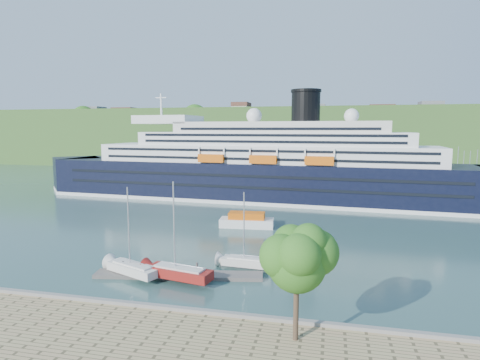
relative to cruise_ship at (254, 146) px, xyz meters
The scene contains 10 objects.
ground 59.22m from the cruise_ship, 90.22° to the right, with size 400.00×400.00×0.00m, color #284844.
far_hillside 87.01m from the cruise_ship, 90.15° to the left, with size 400.00×50.00×24.00m, color #3D6126.
quay_coping 59.20m from the cruise_ship, 90.22° to the right, with size 220.00×0.50×0.30m, color slate.
cruise_ship is the anchor object (origin of this frame).
promenade_tree 62.70m from the cruise_ship, 76.38° to the right, with size 5.50×5.50×9.11m, color #29641A, non-canonical shape.
floating_pontoon 50.07m from the cruise_ship, 88.62° to the right, with size 18.03×2.20×0.40m, color #69645E, non-canonical shape.
sailboat_white_near 50.59m from the cruise_ship, 93.93° to the right, with size 7.17×1.99×9.26m, color silver, non-canonical shape.
sailboat_red 50.64m from the cruise_ship, 87.86° to the right, with size 7.75×2.15×10.01m, color maroon, non-canonical shape.
sailboat_white_far 46.16m from the cruise_ship, 79.93° to the right, with size 6.51×1.81×8.40m, color silver, non-canonical shape.
tender_launch 28.01m from the cruise_ship, 81.59° to the right, with size 8.71×2.98×2.41m, color #DB5C0C, non-canonical shape.
Camera 1 is at (17.02, -29.44, 15.77)m, focal length 30.00 mm.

